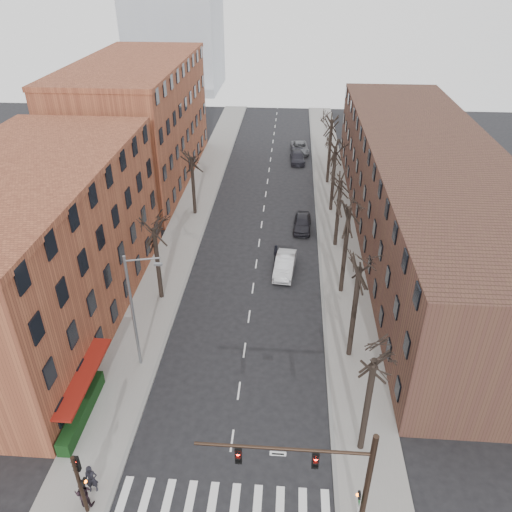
% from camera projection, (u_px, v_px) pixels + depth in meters
% --- Properties ---
extents(ground, '(160.00, 160.00, 0.00)m').
position_uv_depth(ground, '(224.00, 503.00, 26.45)').
color(ground, black).
rests_on(ground, ground).
extents(sidewalk_left, '(4.00, 90.00, 0.15)m').
position_uv_depth(sidewalk_left, '(193.00, 209.00, 56.77)').
color(sidewalk_left, gray).
rests_on(sidewalk_left, ground).
extents(sidewalk_right, '(4.00, 90.00, 0.15)m').
position_uv_depth(sidewalk_right, '(335.00, 214.00, 55.77)').
color(sidewalk_right, gray).
rests_on(sidewalk_right, ground).
extents(building_left_near, '(12.00, 26.00, 12.00)m').
position_uv_depth(building_left_near, '(34.00, 251.00, 37.14)').
color(building_left_near, brown).
rests_on(building_left_near, ground).
extents(building_left_far, '(12.00, 28.00, 14.00)m').
position_uv_depth(building_left_far, '(139.00, 125.00, 61.36)').
color(building_left_far, brown).
rests_on(building_left_far, ground).
extents(building_right, '(12.00, 50.00, 10.00)m').
position_uv_depth(building_right, '(425.00, 194.00, 48.46)').
color(building_right, '#4A2E22').
rests_on(building_right, ground).
extents(awning_left, '(1.20, 7.00, 0.15)m').
position_uv_depth(awning_left, '(91.00, 406.00, 32.16)').
color(awning_left, maroon).
rests_on(awning_left, ground).
extents(hedge, '(0.80, 6.00, 1.00)m').
position_uv_depth(hedge, '(82.00, 411.00, 30.97)').
color(hedge, '#133813').
rests_on(hedge, sidewalk_left).
extents(tree_right_a, '(5.20, 5.20, 10.00)m').
position_uv_depth(tree_right_a, '(360.00, 448.00, 29.39)').
color(tree_right_a, black).
rests_on(tree_right_a, ground).
extents(tree_right_b, '(5.20, 5.20, 10.80)m').
position_uv_depth(tree_right_b, '(348.00, 355.00, 36.22)').
color(tree_right_b, black).
rests_on(tree_right_b, ground).
extents(tree_right_c, '(5.20, 5.20, 11.60)m').
position_uv_depth(tree_right_c, '(341.00, 292.00, 43.04)').
color(tree_right_c, black).
rests_on(tree_right_c, ground).
extents(tree_right_d, '(5.20, 5.20, 10.00)m').
position_uv_depth(tree_right_d, '(335.00, 246.00, 49.87)').
color(tree_right_d, black).
rests_on(tree_right_d, ground).
extents(tree_right_e, '(5.20, 5.20, 10.80)m').
position_uv_depth(tree_right_e, '(330.00, 211.00, 56.69)').
color(tree_right_e, black).
rests_on(tree_right_e, ground).
extents(tree_right_f, '(5.20, 5.20, 11.60)m').
position_uv_depth(tree_right_f, '(327.00, 183.00, 63.51)').
color(tree_right_f, black).
rests_on(tree_right_f, ground).
extents(tree_left_a, '(5.20, 5.20, 9.50)m').
position_uv_depth(tree_left_a, '(162.00, 298.00, 42.28)').
color(tree_left_a, black).
rests_on(tree_left_a, ground).
extents(tree_left_b, '(5.20, 5.20, 9.50)m').
position_uv_depth(tree_left_b, '(195.00, 214.00, 55.93)').
color(tree_left_b, black).
rests_on(tree_left_b, ground).
extents(signal_mast_arm, '(8.14, 0.30, 7.20)m').
position_uv_depth(signal_mast_arm, '(335.00, 475.00, 22.98)').
color(signal_mast_arm, black).
rests_on(signal_mast_arm, ground).
extents(signal_pole_left, '(0.47, 0.44, 4.40)m').
position_uv_depth(signal_pole_left, '(79.00, 480.00, 24.72)').
color(signal_pole_left, black).
rests_on(signal_pole_left, ground).
extents(streetlight, '(2.45, 0.22, 9.03)m').
position_uv_depth(streetlight, '(135.00, 308.00, 32.83)').
color(streetlight, slate).
rests_on(streetlight, ground).
extents(silver_sedan, '(2.13, 4.99, 1.60)m').
position_uv_depth(silver_sedan, '(285.00, 265.00, 45.26)').
color(silver_sedan, silver).
rests_on(silver_sedan, ground).
extents(parked_car_near, '(2.02, 4.57, 1.53)m').
position_uv_depth(parked_car_near, '(302.00, 223.00, 52.41)').
color(parked_car_near, black).
rests_on(parked_car_near, ground).
extents(parked_car_mid, '(2.14, 4.85, 1.38)m').
position_uv_depth(parked_car_mid, '(298.00, 157.00, 69.55)').
color(parked_car_mid, black).
rests_on(parked_car_mid, ground).
extents(parked_car_far, '(2.85, 5.37, 1.44)m').
position_uv_depth(parked_car_far, '(300.00, 148.00, 72.98)').
color(parked_car_far, '#5B5D62').
rests_on(parked_car_far, ground).
extents(pedestrian_a, '(0.75, 0.58, 1.84)m').
position_uv_depth(pedestrian_a, '(91.00, 479.00, 26.48)').
color(pedestrian_a, black).
rests_on(pedestrian_a, sidewalk_left).
extents(pedestrian_b, '(0.95, 0.77, 1.85)m').
position_uv_depth(pedestrian_b, '(83.00, 493.00, 25.81)').
color(pedestrian_b, black).
rests_on(pedestrian_b, sidewalk_left).
extents(pedestrian_crossing, '(0.67, 1.10, 1.75)m').
position_uv_depth(pedestrian_crossing, '(276.00, 253.00, 46.89)').
color(pedestrian_crossing, black).
rests_on(pedestrian_crossing, ground).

